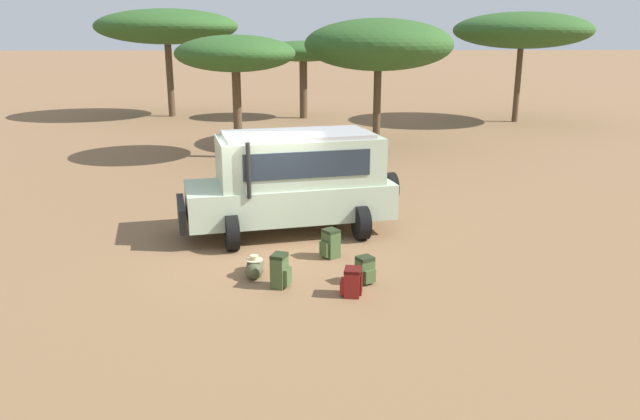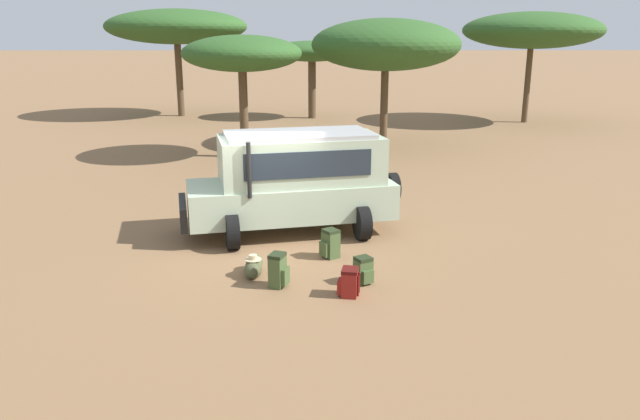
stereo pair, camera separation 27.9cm
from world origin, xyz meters
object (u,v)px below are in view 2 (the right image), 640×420
(acacia_tree_left_mid, at_px, (242,54))
(acacia_tree_far_right, at_px, (532,30))
(backpack_near_rear_wheel, at_px, (363,270))
(acacia_tree_right_mid, at_px, (386,45))
(backpack_outermost, at_px, (330,244))
(duffel_bag_low_black_case, at_px, (254,266))
(backpack_beside_front_wheel, at_px, (349,282))
(safari_vehicle, at_px, (295,180))
(acacia_tree_centre_back, at_px, (312,52))
(acacia_tree_far_left, at_px, (176,27))
(backpack_cluster_center, at_px, (278,271))

(acacia_tree_left_mid, xyz_separation_m, acacia_tree_far_right, (14.15, 9.66, 0.88))
(backpack_near_rear_wheel, height_order, acacia_tree_far_right, acacia_tree_far_right)
(acacia_tree_right_mid, bearing_deg, backpack_outermost, -100.65)
(duffel_bag_low_black_case, height_order, acacia_tree_left_mid, acacia_tree_left_mid)
(backpack_beside_front_wheel, bearing_deg, acacia_tree_right_mid, 81.70)
(backpack_outermost, relative_size, duffel_bag_low_black_case, 0.75)
(acacia_tree_left_mid, xyz_separation_m, acacia_tree_right_mid, (5.72, 2.76, 0.28))
(safari_vehicle, relative_size, acacia_tree_centre_back, 1.13)
(backpack_outermost, height_order, acacia_tree_right_mid, acacia_tree_right_mid)
(acacia_tree_far_left, relative_size, acacia_tree_centre_back, 1.65)
(backpack_beside_front_wheel, distance_m, acacia_tree_far_left, 27.71)
(safari_vehicle, relative_size, backpack_outermost, 8.69)
(duffel_bag_low_black_case, relative_size, acacia_tree_left_mid, 0.18)
(backpack_cluster_center, xyz_separation_m, acacia_tree_right_mid, (3.70, 15.77, 3.88))
(acacia_tree_far_left, bearing_deg, safari_vehicle, -71.69)
(backpack_beside_front_wheel, height_order, acacia_tree_far_left, acacia_tree_far_left)
(safari_vehicle, bearing_deg, backpack_outermost, -66.58)
(backpack_near_rear_wheel, distance_m, acacia_tree_right_mid, 16.23)
(safari_vehicle, distance_m, acacia_tree_centre_back, 21.18)
(backpack_beside_front_wheel, height_order, backpack_near_rear_wheel, same)
(safari_vehicle, height_order, acacia_tree_far_left, acacia_tree_far_left)
(backpack_beside_front_wheel, bearing_deg, backpack_cluster_center, 161.56)
(safari_vehicle, height_order, backpack_cluster_center, safari_vehicle)
(acacia_tree_far_left, bearing_deg, acacia_tree_centre_back, -7.60)
(safari_vehicle, xyz_separation_m, acacia_tree_centre_back, (0.35, 21.04, 2.36))
(backpack_beside_front_wheel, xyz_separation_m, backpack_outermost, (-0.30, 2.05, 0.05))
(backpack_near_rear_wheel, height_order, acacia_tree_centre_back, acacia_tree_centre_back)
(duffel_bag_low_black_case, distance_m, acacia_tree_centre_back, 24.15)
(backpack_beside_front_wheel, height_order, acacia_tree_left_mid, acacia_tree_left_mid)
(backpack_outermost, distance_m, acacia_tree_centre_back, 23.15)
(backpack_beside_front_wheel, bearing_deg, acacia_tree_centre_back, 91.73)
(duffel_bag_low_black_case, distance_m, acacia_tree_far_right, 25.83)
(acacia_tree_right_mid, bearing_deg, acacia_tree_far_left, 137.82)
(acacia_tree_left_mid, height_order, acacia_tree_right_mid, acacia_tree_right_mid)
(acacia_tree_centre_back, bearing_deg, acacia_tree_far_left, 172.40)
(safari_vehicle, bearing_deg, duffel_bag_low_black_case, -105.12)
(backpack_near_rear_wheel, relative_size, acacia_tree_far_right, 0.07)
(acacia_tree_far_left, height_order, acacia_tree_far_right, acacia_tree_far_left)
(duffel_bag_low_black_case, relative_size, acacia_tree_right_mid, 0.13)
(safari_vehicle, height_order, acacia_tree_far_right, acacia_tree_far_right)
(backpack_near_rear_wheel, distance_m, acacia_tree_left_mid, 13.86)
(duffel_bag_low_black_case, bearing_deg, backpack_near_rear_wheel, -12.31)
(backpack_beside_front_wheel, xyz_separation_m, backpack_near_rear_wheel, (0.31, 0.60, -0.00))
(duffel_bag_low_black_case, bearing_deg, backpack_beside_front_wheel, -29.98)
(acacia_tree_far_left, xyz_separation_m, acacia_tree_far_right, (19.20, -2.86, -0.20))
(backpack_cluster_center, xyz_separation_m, acacia_tree_left_mid, (-2.02, 13.01, 3.60))
(backpack_cluster_center, relative_size, duffel_bag_low_black_case, 0.79)
(acacia_tree_left_mid, distance_m, acacia_tree_far_right, 17.15)
(safari_vehicle, relative_size, acacia_tree_right_mid, 0.85)
(backpack_near_rear_wheel, distance_m, duffel_bag_low_black_case, 2.23)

